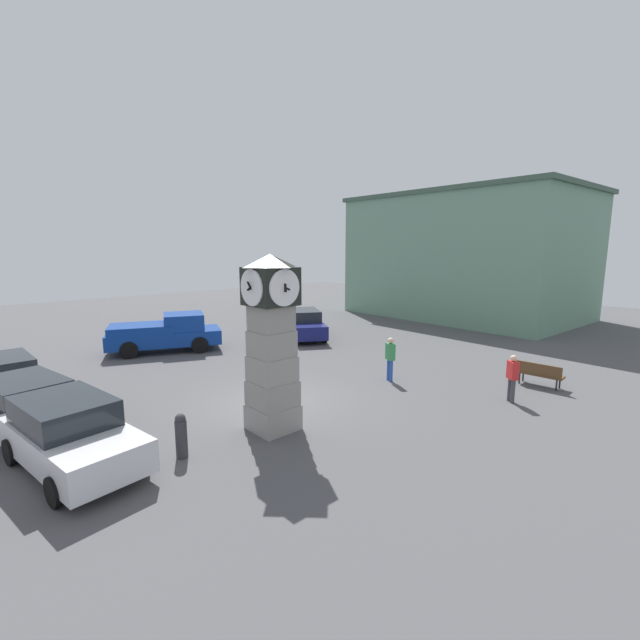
{
  "coord_description": "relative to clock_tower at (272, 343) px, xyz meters",
  "views": [
    {
      "loc": [
        11.09,
        -8.16,
        5.08
      ],
      "look_at": [
        0.72,
        1.46,
        2.68
      ],
      "focal_mm": 24.0,
      "sensor_mm": 36.0,
      "label": 1
    }
  ],
  "objects": [
    {
      "name": "pedestrian_by_cars",
      "position": [
        -0.53,
        5.98,
        -1.53
      ],
      "size": [
        0.47,
        0.4,
        1.7
      ],
      "color": "#264CA5",
      "rests_on": "ground_plane"
    },
    {
      "name": "clock_tower",
      "position": [
        0.0,
        0.0,
        0.0
      ],
      "size": [
        1.57,
        1.57,
        4.92
      ],
      "color": "gray",
      "rests_on": "ground_plane"
    },
    {
      "name": "ground_plane",
      "position": [
        -1.79,
        1.35,
        -2.5
      ],
      "size": [
        71.66,
        71.66,
        0.0
      ],
      "primitive_type": "plane",
      "color": "#4C4C4F"
    },
    {
      "name": "car_by_building",
      "position": [
        -1.49,
        -4.72,
        -1.69
      ],
      "size": [
        4.51,
        2.41,
        1.62
      ],
      "color": "silver",
      "rests_on": "ground_plane"
    },
    {
      "name": "car_near_tower",
      "position": [
        -4.64,
        -5.04,
        -1.76
      ],
      "size": [
        4.8,
        2.61,
        1.43
      ],
      "color": "black",
      "rests_on": "ground_plane"
    },
    {
      "name": "car_navy_sedan",
      "position": [
        -7.87,
        -5.19,
        -1.75
      ],
      "size": [
        4.4,
        1.92,
        1.47
      ],
      "color": "silver",
      "rests_on": "ground_plane"
    },
    {
      "name": "pickup_truck",
      "position": [
        -11.06,
        1.64,
        -1.57
      ],
      "size": [
        3.91,
        5.65,
        1.85
      ],
      "color": "navy",
      "rests_on": "ground_plane"
    },
    {
      "name": "bench",
      "position": [
        3.65,
        9.47,
        -1.98
      ],
      "size": [
        1.63,
        0.61,
        0.9
      ],
      "color": "brown",
      "rests_on": "ground_plane"
    },
    {
      "name": "bollard_far_row",
      "position": [
        -0.16,
        -2.65,
        -1.93
      ],
      "size": [
        0.28,
        0.28,
        1.13
      ],
      "color": "#333338",
      "rests_on": "ground_plane"
    },
    {
      "name": "bollard_near_tower",
      "position": [
        -0.21,
        -5.25,
        -2.06
      ],
      "size": [
        0.25,
        0.25,
        0.87
      ],
      "color": "maroon",
      "rests_on": "ground_plane"
    },
    {
      "name": "bollard_mid_row",
      "position": [
        -0.09,
        -3.7,
        -2.04
      ],
      "size": [
        0.32,
        0.32,
        0.92
      ],
      "color": "maroon",
      "rests_on": "ground_plane"
    },
    {
      "name": "warehouse_blue_far",
      "position": [
        -6.9,
        23.06,
        1.96
      ],
      "size": [
        16.24,
        11.21,
        8.91
      ],
      "color": "gray",
      "rests_on": "ground_plane"
    },
    {
      "name": "pedestrian_crossing_lot",
      "position": [
        3.65,
        7.11,
        -1.59
      ],
      "size": [
        0.46,
        0.44,
        1.6
      ],
      "color": "#3F3F47",
      "rests_on": "ground_plane"
    },
    {
      "name": "car_far_lot",
      "position": [
        -8.81,
        8.81,
        -1.7
      ],
      "size": [
        4.63,
        3.7,
        1.59
      ],
      "color": "navy",
      "rests_on": "ground_plane"
    }
  ]
}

